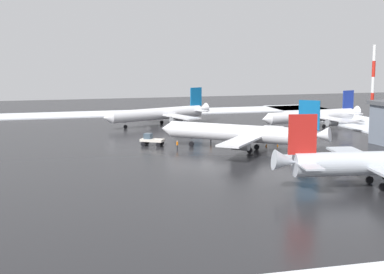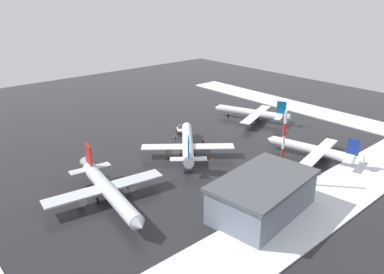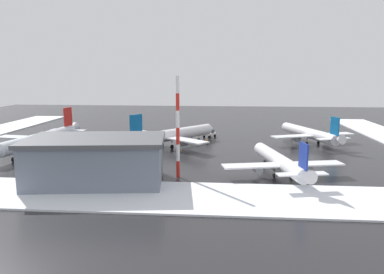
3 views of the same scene
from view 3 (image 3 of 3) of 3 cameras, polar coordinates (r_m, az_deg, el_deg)
name	(u,v)px [view 3 (image 3 of 3)]	position (r m, az deg, el deg)	size (l,w,h in m)	color
ground_plane	(178,142)	(111.96, -2.10, -0.77)	(240.00, 240.00, 0.00)	#232326
snow_bank_far	(142,196)	(64.10, -7.62, -8.88)	(152.00, 16.00, 0.34)	white
airplane_foreground_jet	(172,135)	(104.76, -3.04, 0.33)	(25.59, 28.09, 10.07)	white
airplane_distant_tail	(42,139)	(105.13, -21.92, -0.27)	(29.38, 35.24, 10.48)	silver
airplane_parked_starboard	(310,133)	(114.36, 17.47, 0.54)	(24.98, 29.55, 9.11)	white
airplane_far_rear	(280,161)	(77.66, 13.26, -3.64)	(24.44, 29.18, 8.74)	white
pushback_tug	(210,133)	(119.77, 2.76, 0.55)	(4.35, 5.06, 2.50)	silver
ground_crew_near_tug	(192,136)	(116.21, -0.03, 0.12)	(0.36, 0.36, 1.71)	black
ground_crew_by_nose_gear	(207,141)	(107.71, 2.31, -0.67)	(0.36, 0.36, 1.71)	black
antenna_mast	(178,128)	(72.97, -2.18, 1.45)	(0.70, 0.70, 19.99)	red
cargo_hangar	(96,161)	(71.82, -14.35, -3.51)	(26.64, 17.94, 8.80)	slate
traffic_cone_near_nose	(181,150)	(99.06, -1.69, -2.01)	(0.36, 0.36, 0.55)	orange
traffic_cone_mid_line	(178,152)	(96.99, -2.12, -2.27)	(0.36, 0.36, 0.55)	orange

